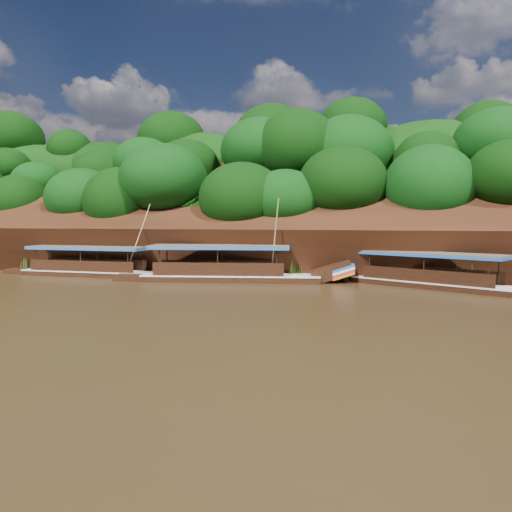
{
  "coord_description": "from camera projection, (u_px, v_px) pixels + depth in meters",
  "views": [
    {
      "loc": [
        8.96,
        -26.59,
        4.48
      ],
      "look_at": [
        -0.26,
        7.0,
        1.92
      ],
      "focal_mm": 35.0,
      "sensor_mm": 36.0,
      "label": 1
    }
  ],
  "objects": [
    {
      "name": "riverbank",
      "position": [
        300.0,
        245.0,
        49.99
      ],
      "size": [
        120.0,
        30.06,
        19.4
      ],
      "color": "black",
      "rests_on": "ground"
    },
    {
      "name": "boat_2",
      "position": [
        105.0,
        270.0,
        39.06
      ],
      "size": [
        14.98,
        2.55,
        6.09
      ],
      "rotation": [
        0.0,
        0.0,
        -0.01
      ],
      "color": "black",
      "rests_on": "ground"
    },
    {
      "name": "reeds",
      "position": [
        228.0,
        266.0,
        37.97
      ],
      "size": [
        50.45,
        2.59,
        2.17
      ],
      "color": "#2D5A16",
      "rests_on": "ground"
    },
    {
      "name": "boat_1",
      "position": [
        242.0,
        273.0,
        36.0
      ],
      "size": [
        15.33,
        4.97,
        6.41
      ],
      "rotation": [
        0.0,
        0.0,
        0.19
      ],
      "color": "black",
      "rests_on": "ground"
    },
    {
      "name": "ground",
      "position": [
        228.0,
        298.0,
        28.27
      ],
      "size": [
        160.0,
        160.0,
        0.0
      ],
      "primitive_type": "plane",
      "color": "black",
      "rests_on": "ground"
    },
    {
      "name": "boat_0",
      "position": [
        452.0,
        282.0,
        31.63
      ],
      "size": [
        13.54,
        8.34,
        5.96
      ],
      "rotation": [
        0.0,
        0.0,
        -0.49
      ],
      "color": "black",
      "rests_on": "ground"
    }
  ]
}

